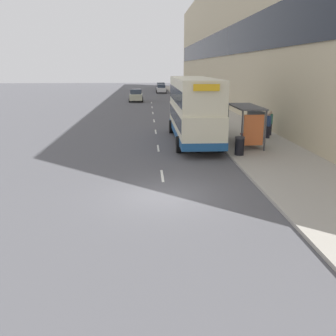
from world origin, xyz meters
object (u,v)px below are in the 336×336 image
object	(u,v)px
double_decker_bus_near	(194,109)
car_2	(136,96)
car_0	(161,87)
car_1	(161,89)
bus_shelter	(250,118)
litter_bin	(240,146)
pedestrian_at_shelter	(270,123)
pedestrian_1	(268,125)

from	to	relation	value
double_decker_bus_near	car_2	bearing A→B (deg)	98.57
car_0	car_1	size ratio (longest dim) A/B	0.97
bus_shelter	car_1	xyz separation A→B (m)	(-3.55, 52.01, -1.02)
litter_bin	car_1	bearing A→B (deg)	92.43
car_0	pedestrian_at_shelter	world-z (taller)	pedestrian_at_shelter
bus_shelter	pedestrian_at_shelter	size ratio (longest dim) A/B	2.38
bus_shelter	double_decker_bus_near	world-z (taller)	double_decker_bus_near
bus_shelter	pedestrian_at_shelter	world-z (taller)	bus_shelter
car_1	pedestrian_1	size ratio (longest dim) A/B	2.54
pedestrian_at_shelter	litter_bin	world-z (taller)	pedestrian_at_shelter
car_0	car_1	world-z (taller)	car_0
litter_bin	pedestrian_1	bearing A→B (deg)	57.32
car_2	bus_shelter	bearing A→B (deg)	103.51
pedestrian_1	litter_bin	bearing A→B (deg)	-122.68
bus_shelter	pedestrian_at_shelter	distance (m)	4.46
bus_shelter	pedestrian_1	distance (m)	3.28
car_2	pedestrian_1	world-z (taller)	pedestrian_1
double_decker_bus_near	car_1	distance (m)	49.95
bus_shelter	double_decker_bus_near	size ratio (longest dim) A/B	0.39
double_decker_bus_near	pedestrian_1	xyz separation A→B (m)	(5.33, 0.37, -1.23)
double_decker_bus_near	car_2	xyz separation A→B (m)	(-4.70, 31.20, -1.39)
litter_bin	double_decker_bus_near	bearing A→B (deg)	113.78
car_0	litter_bin	bearing A→B (deg)	-88.05
car_2	pedestrian_1	size ratio (longest dim) A/B	2.32
car_0	car_2	bearing A→B (deg)	-100.07
car_0	pedestrian_1	bearing A→B (deg)	-84.62
bus_shelter	car_2	world-z (taller)	bus_shelter
car_0	pedestrian_1	xyz separation A→B (m)	(5.37, -57.06, 0.19)
bus_shelter	car_0	bearing A→B (deg)	93.21
pedestrian_1	litter_bin	xyz separation A→B (m)	(-3.26, -5.08, -0.38)
pedestrian_1	car_0	bearing A→B (deg)	95.38
car_2	car_1	bearing A→B (deg)	-103.37
car_1	litter_bin	bearing A→B (deg)	-87.57
car_1	pedestrian_at_shelter	size ratio (longest dim) A/B	2.57
pedestrian_1	pedestrian_at_shelter	bearing A→B (deg)	66.03
double_decker_bus_near	car_2	world-z (taller)	double_decker_bus_near
double_decker_bus_near	litter_bin	distance (m)	5.39
pedestrian_at_shelter	pedestrian_1	xyz separation A→B (m)	(-0.50, -1.13, 0.01)
car_0	bus_shelter	bearing A→B (deg)	-86.79
car_0	pedestrian_at_shelter	distance (m)	56.24
double_decker_bus_near	car_2	size ratio (longest dim) A/B	2.58
car_1	pedestrian_at_shelter	world-z (taller)	pedestrian_at_shelter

